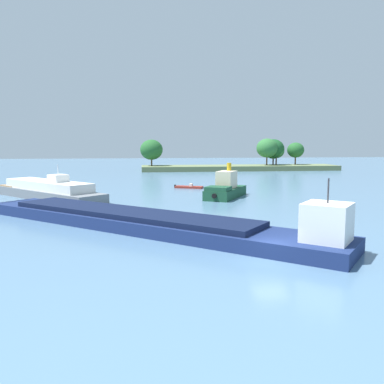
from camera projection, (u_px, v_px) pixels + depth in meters
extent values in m
plane|color=slate|center=(271.00, 259.00, 28.58)|extent=(400.00, 400.00, 0.00)
cube|color=#66754C|center=(240.00, 168.00, 123.78)|extent=(60.58, 11.52, 1.50)
cylinder|color=#513823|center=(152.00, 162.00, 121.58)|extent=(0.44, 0.44, 2.14)
ellipsoid|color=#235B28|center=(151.00, 150.00, 121.12)|extent=(6.81, 6.81, 6.13)
cylinder|color=#513823|center=(267.00, 161.00, 125.05)|extent=(0.44, 0.44, 2.69)
ellipsoid|color=#2D6B33|center=(267.00, 148.00, 124.57)|extent=(6.58, 6.58, 5.92)
cylinder|color=#513823|center=(273.00, 161.00, 127.31)|extent=(0.44, 0.44, 2.25)
ellipsoid|color=#194C23|center=(273.00, 149.00, 126.84)|extent=(6.88, 6.88, 6.19)
cylinder|color=#513823|center=(276.00, 161.00, 126.98)|extent=(0.44, 0.44, 2.38)
ellipsoid|color=#2D6B33|center=(276.00, 151.00, 126.60)|extent=(4.92, 4.92, 4.43)
cylinder|color=#513823|center=(295.00, 161.00, 128.34)|extent=(0.44, 0.44, 2.51)
ellipsoid|color=#235B28|center=(296.00, 150.00, 127.93)|extent=(5.36, 5.36, 4.83)
cube|color=#19472D|center=(226.00, 193.00, 61.53)|extent=(8.44, 11.03, 1.43)
cube|color=#19472D|center=(218.00, 189.00, 58.01)|extent=(4.35, 4.22, 0.60)
cube|color=beige|center=(226.00, 179.00, 61.57)|extent=(3.92, 4.41, 2.60)
cylinder|color=gold|center=(229.00, 167.00, 62.52)|extent=(0.70, 0.70, 1.20)
cylinder|color=black|center=(214.00, 196.00, 56.57)|extent=(0.76, 0.61, 0.70)
cube|color=maroon|center=(189.00, 187.00, 74.26)|extent=(5.41, 3.64, 0.36)
cube|color=white|center=(191.00, 185.00, 74.10)|extent=(0.81, 1.00, 0.50)
cube|color=black|center=(175.00, 186.00, 74.99)|extent=(0.38, 0.40, 0.56)
cube|color=black|center=(324.00, 216.00, 44.89)|extent=(1.91, 4.35, 0.38)
cube|color=white|center=(325.00, 212.00, 44.52)|extent=(0.91, 0.53, 0.50)
cube|color=black|center=(316.00, 211.00, 47.15)|extent=(0.33, 0.29, 0.56)
cube|color=slate|center=(48.00, 194.00, 60.03)|extent=(19.05, 19.82, 1.38)
cube|color=white|center=(48.00, 185.00, 59.87)|extent=(15.11, 15.69, 1.30)
cube|color=white|center=(58.00, 178.00, 57.93)|extent=(3.23, 3.24, 1.10)
cube|color=#937551|center=(18.00, 185.00, 65.65)|extent=(5.97, 5.96, 0.16)
cylinder|color=silver|center=(58.00, 170.00, 57.78)|extent=(0.10, 0.10, 1.40)
cube|color=navy|center=(138.00, 223.00, 38.85)|extent=(34.49, 30.42, 1.18)
cube|color=#0F1834|center=(126.00, 213.00, 39.56)|extent=(24.70, 21.96, 0.50)
cube|color=white|center=(327.00, 222.00, 28.93)|extent=(4.50, 4.49, 2.80)
cylinder|color=#333338|center=(328.00, 191.00, 28.65)|extent=(0.12, 0.12, 1.80)
cube|color=navy|center=(16.00, 205.00, 49.50)|extent=(3.49, 3.89, 1.06)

